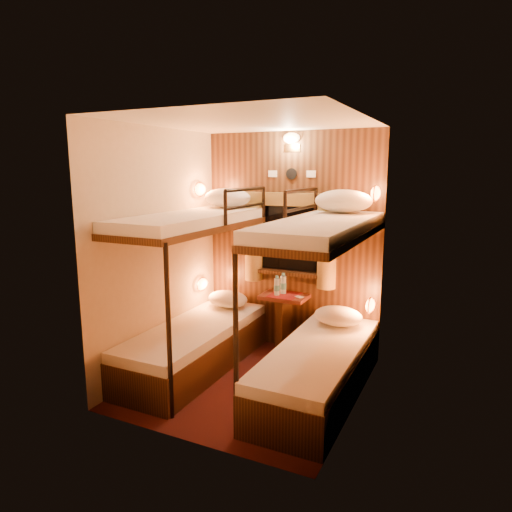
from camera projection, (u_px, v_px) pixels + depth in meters
The scene contains 22 objects.
floor at pixel (250, 383), 4.34m from camera, with size 2.10×2.10×0.00m, color #36140E.
ceiling at pixel (249, 121), 3.89m from camera, with size 2.10×2.10×0.00m, color silver.
wall_back at pixel (292, 243), 5.04m from camera, with size 2.40×2.40×0.00m, color #C6B293.
wall_front at pixel (183, 285), 3.19m from camera, with size 2.40×2.40×0.00m, color #C6B293.
wall_left at pixel (160, 251), 4.54m from camera, with size 2.40×2.40×0.00m, color #C6B293.
wall_right at pixel (360, 269), 3.69m from camera, with size 2.40×2.40×0.00m, color #C6B293.
back_panel at pixel (291, 243), 5.03m from camera, with size 2.00×0.03×2.40m, color black.
bunk_left at pixel (195, 315), 4.57m from camera, with size 0.72×1.90×1.82m.
bunk_right at pixel (319, 335), 4.02m from camera, with size 0.72×1.90×1.82m.
window at pixel (290, 245), 5.01m from camera, with size 1.00×0.12×0.79m.
curtains at pixel (289, 238), 4.96m from camera, with size 1.10×0.22×1.00m.
back_fixtures at pixel (291, 145), 4.80m from camera, with size 0.54×0.09×0.48m.
reading_lamps at pixel (280, 244), 4.73m from camera, with size 2.00×0.20×1.25m.
table at pixel (284, 316), 5.01m from camera, with size 0.50×0.34×0.66m.
bottle_left at pixel (277, 287), 4.94m from camera, with size 0.06×0.06×0.22m.
bottle_right at pixel (283, 285), 5.00m from camera, with size 0.07×0.07×0.24m.
sachet_a at pixel (299, 297), 4.89m from camera, with size 0.08×0.06×0.01m, color silver.
sachet_b at pixel (291, 294), 4.99m from camera, with size 0.06×0.05×0.00m, color silver.
pillow_lower_left at pixel (228, 299), 5.17m from camera, with size 0.47×0.34×0.19m, color silver.
pillow_lower_right at pixel (338, 316), 4.57m from camera, with size 0.49×0.35×0.19m, color silver.
pillow_upper_left at pixel (227, 198), 4.98m from camera, with size 0.53×0.38×0.21m, color silver.
pillow_upper_right at pixel (343, 201), 4.39m from camera, with size 0.56×0.40×0.22m, color silver.
Camera 1 is at (1.80, -3.61, 2.00)m, focal length 32.00 mm.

